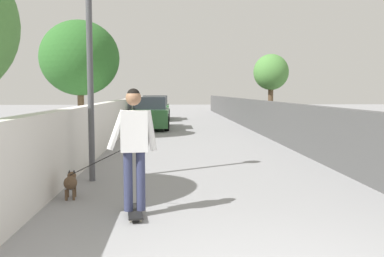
% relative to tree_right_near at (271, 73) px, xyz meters
% --- Properties ---
extents(ground_plane, '(80.00, 80.00, 0.00)m').
position_rel_tree_right_near_xyz_m(ground_plane, '(-5.00, 4.46, -2.78)').
color(ground_plane, gray).
extents(wall_left, '(48.00, 0.30, 1.44)m').
position_rel_tree_right_near_xyz_m(wall_left, '(-7.00, 7.46, -2.06)').
color(wall_left, silver).
rests_on(wall_left, ground).
extents(fence_right, '(48.00, 0.30, 1.41)m').
position_rel_tree_right_near_xyz_m(fence_right, '(-7.00, 1.45, -2.07)').
color(fence_right, '#4C4C4C').
rests_on(fence_right, ground).
extents(tree_right_near, '(1.86, 1.86, 3.77)m').
position_rel_tree_right_near_xyz_m(tree_right_near, '(0.00, 0.00, 0.00)').
color(tree_right_near, brown).
rests_on(tree_right_near, ground).
extents(tree_left_mid, '(2.97, 2.97, 4.47)m').
position_rel_tree_right_near_xyz_m(tree_left_mid, '(-6.00, 8.76, 0.26)').
color(tree_left_mid, brown).
rests_on(tree_left_mid, ground).
extents(lamp_post, '(0.36, 0.36, 4.47)m').
position_rel_tree_right_near_xyz_m(lamp_post, '(-13.79, 6.91, 0.27)').
color(lamp_post, '#4C4C51').
rests_on(lamp_post, ground).
extents(skateboard, '(0.82, 0.30, 0.08)m').
position_rel_tree_right_near_xyz_m(skateboard, '(-16.25, 5.85, -2.71)').
color(skateboard, black).
rests_on(skateboard, ground).
extents(person_skateboarder, '(0.27, 0.72, 1.75)m').
position_rel_tree_right_near_xyz_m(person_skateboarder, '(-16.25, 5.85, -1.67)').
color(person_skateboarder, '#333859').
rests_on(person_skateboarder, skateboard).
extents(dog, '(1.36, 1.30, 1.06)m').
position_rel_tree_right_near_xyz_m(dog, '(-15.17, 7.01, -2.50)').
color(dog, brown).
rests_on(dog, ground).
extents(car_near, '(4.16, 1.80, 1.54)m').
position_rel_tree_right_near_xyz_m(car_near, '(-1.88, 6.31, -2.06)').
color(car_near, '#336B38').
rests_on(car_near, ground).
extents(car_far, '(4.26, 1.80, 1.54)m').
position_rel_tree_right_near_xyz_m(car_far, '(4.57, 6.31, -2.06)').
color(car_far, '#336B38').
rests_on(car_far, ground).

